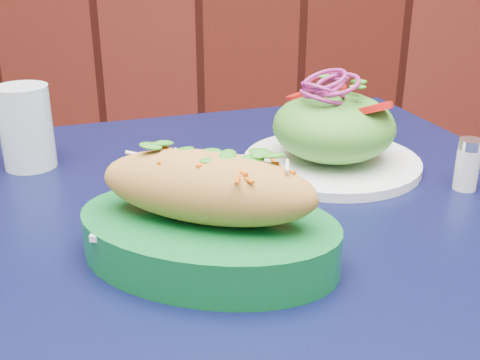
{
  "coord_description": "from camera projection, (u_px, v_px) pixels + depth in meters",
  "views": [
    {
      "loc": [
        0.13,
        0.64,
        1.04
      ],
      "look_at": [
        0.14,
        1.18,
        0.81
      ],
      "focal_mm": 45.0,
      "sensor_mm": 36.0,
      "label": 1
    }
  ],
  "objects": [
    {
      "name": "cafe_table",
      "position": [
        240.0,
        288.0,
        0.68
      ],
      "size": [
        1.0,
        1.0,
        0.75
      ],
      "rotation": [
        0.0,
        0.0,
        0.31
      ],
      "color": "black",
      "rests_on": "ground"
    },
    {
      "name": "banh_mi_basket",
      "position": [
        208.0,
        217.0,
        0.55
      ],
      "size": [
        0.29,
        0.23,
        0.11
      ],
      "rotation": [
        0.0,
        0.0,
        -0.32
      ],
      "color": "#0E6428",
      "rests_on": "cafe_table"
    },
    {
      "name": "salad_plate",
      "position": [
        333.0,
        132.0,
        0.77
      ],
      "size": [
        0.23,
        0.23,
        0.13
      ],
      "rotation": [
        0.0,
        0.0,
        -0.1
      ],
      "color": "white",
      "rests_on": "cafe_table"
    },
    {
      "name": "water_glass",
      "position": [
        26.0,
        127.0,
        0.77
      ],
      "size": [
        0.07,
        0.07,
        0.11
      ],
      "primitive_type": "cylinder",
      "color": "silver",
      "rests_on": "cafe_table"
    },
    {
      "name": "salt_shaker",
      "position": [
        468.0,
        164.0,
        0.71
      ],
      "size": [
        0.03,
        0.03,
        0.06
      ],
      "color": "white",
      "rests_on": "cafe_table"
    }
  ]
}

